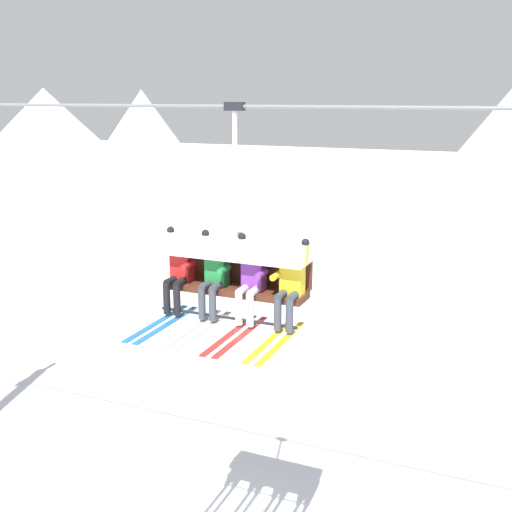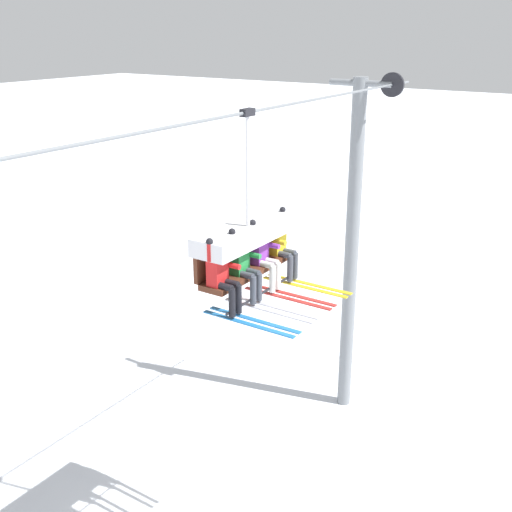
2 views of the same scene
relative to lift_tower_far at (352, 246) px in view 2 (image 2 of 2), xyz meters
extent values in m
cylinder|color=slate|center=(0.00, 0.02, -0.23)|extent=(0.36, 0.36, 8.92)
cylinder|color=slate|center=(0.00, 0.02, 4.08)|extent=(0.16, 1.60, 0.16)
cylinder|color=black|center=(0.00, -0.78, 4.08)|extent=(0.08, 0.56, 0.56)
cylinder|color=slate|center=(-7.44, -0.78, 4.08)|extent=(16.89, 0.05, 0.05)
cube|color=#512819|center=(-5.96, -0.78, 1.40)|extent=(2.18, 0.48, 0.10)
cube|color=#512819|center=(-5.96, -0.50, 1.68)|extent=(2.18, 0.08, 0.45)
cube|color=silver|center=(-5.96, -0.72, 2.05)|extent=(2.22, 0.68, 0.30)
cylinder|color=black|center=(-5.96, -1.10, 1.07)|extent=(2.18, 0.04, 0.04)
cylinder|color=silver|center=(-5.96, -0.78, 3.11)|extent=(0.07, 0.07, 1.82)
cube|color=black|center=(-5.96, -0.78, 4.08)|extent=(0.28, 0.12, 0.12)
cube|color=red|center=(-6.86, -0.80, 1.71)|extent=(0.32, 0.22, 0.52)
sphere|color=#284C93|center=(-6.86, -0.80, 2.07)|extent=(0.22, 0.22, 0.22)
ellipsoid|color=black|center=(-6.86, -0.90, 2.07)|extent=(0.17, 0.04, 0.08)
cylinder|color=black|center=(-6.95, -0.97, 1.49)|extent=(0.11, 0.34, 0.11)
cylinder|color=black|center=(-6.77, -0.97, 1.49)|extent=(0.11, 0.34, 0.11)
cylinder|color=black|center=(-6.95, -1.14, 1.25)|extent=(0.11, 0.11, 0.48)
cylinder|color=black|center=(-6.77, -1.14, 1.25)|extent=(0.11, 0.11, 0.48)
cube|color=#1E6BB2|center=(-6.95, -1.44, 0.96)|extent=(0.09, 1.70, 0.02)
cube|color=#1E6BB2|center=(-6.77, -1.44, 0.96)|extent=(0.09, 1.70, 0.02)
cylinder|color=red|center=(-7.05, -0.80, 2.06)|extent=(0.09, 0.09, 0.30)
sphere|color=black|center=(-7.05, -0.80, 2.23)|extent=(0.11, 0.11, 0.11)
cylinder|color=red|center=(-6.67, -0.95, 1.75)|extent=(0.09, 0.30, 0.09)
cube|color=#23843D|center=(-6.26, -0.80, 1.71)|extent=(0.32, 0.22, 0.52)
sphere|color=#284C93|center=(-6.26, -0.80, 2.07)|extent=(0.22, 0.22, 0.22)
ellipsoid|color=black|center=(-6.26, -0.90, 2.07)|extent=(0.17, 0.04, 0.08)
cylinder|color=#3D424C|center=(-6.35, -0.97, 1.49)|extent=(0.11, 0.34, 0.11)
cylinder|color=#3D424C|center=(-6.17, -0.97, 1.49)|extent=(0.11, 0.34, 0.11)
cylinder|color=#3D424C|center=(-6.35, -1.14, 1.25)|extent=(0.11, 0.11, 0.48)
cylinder|color=#3D424C|center=(-6.17, -1.14, 1.25)|extent=(0.11, 0.11, 0.48)
cube|color=#B2B2BC|center=(-6.35, -1.44, 0.96)|extent=(0.09, 1.70, 0.02)
cube|color=#B2B2BC|center=(-6.17, -1.44, 0.96)|extent=(0.09, 1.70, 0.02)
cylinder|color=#23843D|center=(-6.45, -0.80, 2.06)|extent=(0.09, 0.09, 0.30)
sphere|color=black|center=(-6.45, -0.80, 2.23)|extent=(0.11, 0.11, 0.11)
cylinder|color=#23843D|center=(-6.07, -0.95, 1.75)|extent=(0.09, 0.30, 0.09)
cube|color=purple|center=(-5.66, -0.80, 1.71)|extent=(0.32, 0.22, 0.52)
sphere|color=silver|center=(-5.66, -0.80, 2.07)|extent=(0.22, 0.22, 0.22)
ellipsoid|color=black|center=(-5.66, -0.90, 2.07)|extent=(0.17, 0.04, 0.08)
cylinder|color=silver|center=(-5.75, -0.97, 1.49)|extent=(0.11, 0.34, 0.11)
cylinder|color=silver|center=(-5.57, -0.97, 1.49)|extent=(0.11, 0.34, 0.11)
cylinder|color=silver|center=(-5.75, -1.14, 1.25)|extent=(0.11, 0.11, 0.48)
cylinder|color=silver|center=(-5.57, -1.14, 1.25)|extent=(0.11, 0.11, 0.48)
cube|color=#B22823|center=(-5.75, -1.44, 0.96)|extent=(0.09, 1.70, 0.02)
cube|color=#B22823|center=(-5.57, -1.44, 0.96)|extent=(0.09, 1.70, 0.02)
cylinder|color=purple|center=(-5.85, -0.80, 2.06)|extent=(0.09, 0.09, 0.30)
sphere|color=black|center=(-5.85, -0.80, 2.23)|extent=(0.11, 0.11, 0.11)
cylinder|color=purple|center=(-5.47, -0.95, 1.75)|extent=(0.09, 0.30, 0.09)
cube|color=yellow|center=(-5.06, -0.80, 1.71)|extent=(0.32, 0.22, 0.52)
sphere|color=maroon|center=(-5.06, -0.80, 2.07)|extent=(0.22, 0.22, 0.22)
ellipsoid|color=black|center=(-5.06, -0.90, 2.07)|extent=(0.17, 0.04, 0.08)
cylinder|color=#3D424C|center=(-5.15, -0.97, 1.49)|extent=(0.11, 0.34, 0.11)
cylinder|color=#3D424C|center=(-4.97, -0.97, 1.49)|extent=(0.11, 0.34, 0.11)
cylinder|color=#3D424C|center=(-5.15, -1.14, 1.25)|extent=(0.11, 0.11, 0.48)
cylinder|color=#3D424C|center=(-4.97, -1.14, 1.25)|extent=(0.11, 0.11, 0.48)
cube|color=gold|center=(-5.15, -1.44, 0.96)|extent=(0.09, 1.70, 0.02)
cube|color=gold|center=(-4.97, -1.44, 0.96)|extent=(0.09, 1.70, 0.02)
cylinder|color=yellow|center=(-5.25, -0.95, 1.75)|extent=(0.09, 0.30, 0.09)
cylinder|color=yellow|center=(-4.87, -0.80, 2.06)|extent=(0.09, 0.09, 0.30)
sphere|color=black|center=(-4.87, -0.80, 2.23)|extent=(0.11, 0.11, 0.11)
camera|label=1|loc=(-2.07, -9.08, 4.23)|focal=45.00mm
camera|label=2|loc=(-14.46, -6.56, 5.37)|focal=45.00mm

